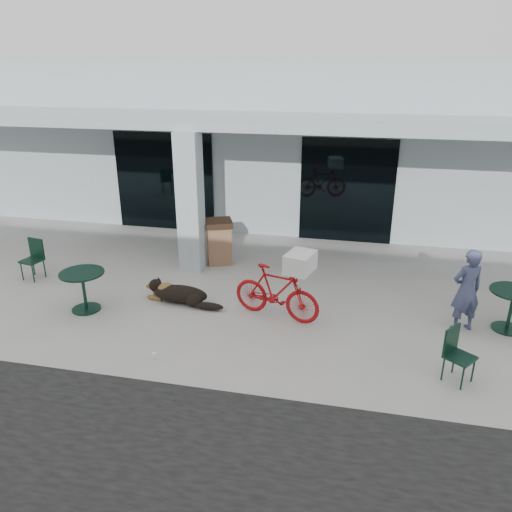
% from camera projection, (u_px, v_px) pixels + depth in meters
% --- Properties ---
extents(ground, '(80.00, 80.00, 0.00)m').
position_uv_depth(ground, '(230.00, 323.00, 9.18)').
color(ground, '#B7B4AD').
rests_on(ground, ground).
extents(building, '(22.00, 7.00, 4.50)m').
position_uv_depth(building, '(297.00, 135.00, 16.08)').
color(building, '#ACBDC3').
rests_on(building, ground).
extents(storefront_glass_left, '(2.80, 0.06, 2.70)m').
position_uv_depth(storefront_glass_left, '(165.00, 182.00, 13.84)').
color(storefront_glass_left, black).
rests_on(storefront_glass_left, ground).
extents(storefront_glass_right, '(2.40, 0.06, 2.70)m').
position_uv_depth(storefront_glass_right, '(347.00, 191.00, 12.85)').
color(storefront_glass_right, black).
rests_on(storefront_glass_right, ground).
extents(column, '(0.50, 0.50, 3.12)m').
position_uv_depth(column, '(190.00, 203.00, 10.99)').
color(column, '#ACBDC3').
rests_on(column, ground).
extents(overhang, '(22.00, 2.80, 0.18)m').
position_uv_depth(overhang, '(269.00, 121.00, 11.27)').
color(overhang, '#ACBDC3').
rests_on(overhang, column).
extents(bicycle, '(1.77, 0.91, 1.02)m').
position_uv_depth(bicycle, '(276.00, 292.00, 9.20)').
color(bicycle, '#AB0D12').
rests_on(bicycle, ground).
extents(laundry_basket, '(0.57, 0.68, 0.35)m').
position_uv_depth(laundry_basket, '(300.00, 262.00, 8.75)').
color(laundry_basket, white).
rests_on(laundry_basket, bicycle).
extents(dog, '(1.31, 0.61, 0.42)m').
position_uv_depth(dog, '(181.00, 293.00, 9.85)').
color(dog, black).
rests_on(dog, ground).
extents(cup_near_dog, '(0.10, 0.10, 0.10)m').
position_uv_depth(cup_near_dog, '(154.00, 356.00, 8.06)').
color(cup_near_dog, white).
rests_on(cup_near_dog, ground).
extents(cafe_table_near, '(0.91, 0.91, 0.79)m').
position_uv_depth(cafe_table_near, '(84.00, 291.00, 9.51)').
color(cafe_table_near, '#123326').
rests_on(cafe_table_near, ground).
extents(cafe_chair_near, '(0.48, 0.51, 0.89)m').
position_uv_depth(cafe_chair_near, '(32.00, 260.00, 10.86)').
color(cafe_chair_near, '#123326').
rests_on(cafe_chair_near, ground).
extents(cafe_table_far, '(0.95, 0.95, 0.77)m').
position_uv_depth(cafe_table_far, '(511.00, 310.00, 8.81)').
color(cafe_table_far, '#123326').
rests_on(cafe_table_far, ground).
extents(cafe_chair_far_a, '(0.57, 0.56, 0.85)m').
position_uv_depth(cafe_chair_far_a, '(460.00, 357.00, 7.36)').
color(cafe_chair_far_a, '#123326').
rests_on(cafe_chair_far_a, ground).
extents(person, '(0.66, 0.56, 1.53)m').
position_uv_depth(person, '(466.00, 290.00, 8.68)').
color(person, '#41496D').
rests_on(person, ground).
extents(trash_receptacle, '(0.80, 0.80, 1.04)m').
position_uv_depth(trash_receptacle, '(219.00, 242.00, 11.73)').
color(trash_receptacle, '#865F45').
rests_on(trash_receptacle, ground).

